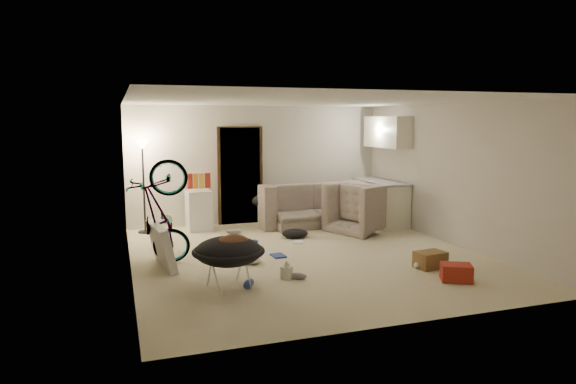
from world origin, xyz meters
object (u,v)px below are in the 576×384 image
object	(u,v)px
sofa	(308,208)
tv_box	(162,246)
saucer_chair	(229,258)
juicer	(286,271)
armchair	(365,213)
drink_case_b	(456,273)
kitchen_counter	(380,203)
floor_lamp	(143,166)
drink_case_a	(430,260)
mini_fridge	(199,210)
bicycle	(161,237)

from	to	relation	value
sofa	tv_box	distance (m)	4.03
sofa	saucer_chair	bearing A→B (deg)	51.60
saucer_chair	juicer	distance (m)	0.91
armchair	drink_case_b	bearing A→B (deg)	150.41
kitchen_counter	tv_box	distance (m)	5.11
floor_lamp	saucer_chair	bearing A→B (deg)	-77.41
kitchen_counter	drink_case_a	world-z (taller)	kitchen_counter
floor_lamp	drink_case_b	bearing A→B (deg)	-49.49
kitchen_counter	mini_fridge	bearing A→B (deg)	171.73
armchair	bicycle	xyz separation A→B (m)	(-4.11, -1.26, 0.08)
kitchen_counter	bicycle	bearing A→B (deg)	-159.20
kitchen_counter	armchair	distance (m)	0.82
drink_case_a	drink_case_b	bearing A→B (deg)	-99.99
saucer_chair	juicer	bearing A→B (deg)	9.30
drink_case_a	drink_case_b	distance (m)	0.66
sofa	tv_box	world-z (taller)	sofa
juicer	sofa	bearing A→B (deg)	64.67
drink_case_b	bicycle	bearing A→B (deg)	178.12
saucer_chair	drink_case_b	bearing A→B (deg)	-13.32
kitchen_counter	juicer	xyz separation A→B (m)	(-3.13, -3.04, -0.34)
saucer_chair	drink_case_b	xyz separation A→B (m)	(3.03, -0.72, -0.29)
bicycle	kitchen_counter	bearing A→B (deg)	-59.97
mini_fridge	tv_box	bearing A→B (deg)	-113.46
drink_case_a	juicer	distance (m)	2.22
sofa	drink_case_b	size ratio (longest dim) A/B	5.68
saucer_chair	floor_lamp	bearing A→B (deg)	102.59
saucer_chair	tv_box	size ratio (longest dim) A/B	0.96
sofa	armchair	xyz separation A→B (m)	(0.86, -0.98, 0.02)
floor_lamp	sofa	bearing A→B (deg)	-3.41
floor_lamp	saucer_chair	xyz separation A→B (m)	(0.86, -3.83, -0.90)
sofa	drink_case_a	distance (m)	3.74
saucer_chair	drink_case_b	distance (m)	3.13
mini_fridge	drink_case_b	bearing A→B (deg)	-59.95
kitchen_counter	saucer_chair	world-z (taller)	kitchen_counter
mini_fridge	drink_case_a	world-z (taller)	mini_fridge
floor_lamp	juicer	world-z (taller)	floor_lamp
mini_fridge	drink_case_a	distance (m)	4.76
sofa	juicer	distance (m)	3.87
saucer_chair	armchair	bearing A→B (deg)	38.25
armchair	saucer_chair	size ratio (longest dim) A/B	1.14
bicycle	floor_lamp	bearing A→B (deg)	11.56
kitchen_counter	tv_box	size ratio (longest dim) A/B	1.50
armchair	floor_lamp	bearing A→B (deg)	50.25
bicycle	drink_case_b	size ratio (longest dim) A/B	4.08
floor_lamp	mini_fridge	distance (m)	1.39
kitchen_counter	tv_box	xyz separation A→B (m)	(-4.73, -1.92, -0.11)
sofa	bicycle	size ratio (longest dim) A/B	1.39
floor_lamp	saucer_chair	world-z (taller)	floor_lamp
kitchen_counter	armchair	xyz separation A→B (m)	(-0.62, -0.53, -0.08)
armchair	tv_box	bearing A→B (deg)	84.58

